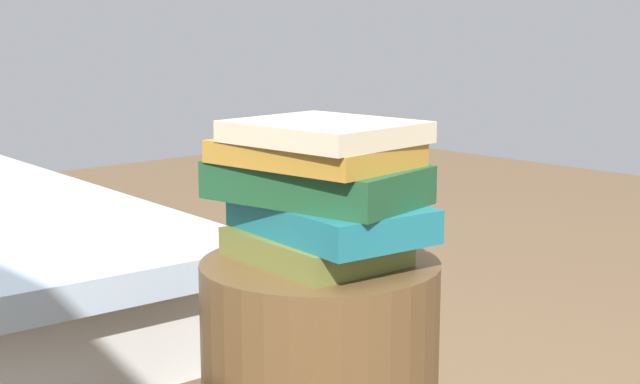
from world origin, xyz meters
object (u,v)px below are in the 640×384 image
(book_cream, at_px, (325,132))
(book_teal, at_px, (330,218))
(book_forest, at_px, (318,182))
(book_olive, at_px, (316,246))
(book_ochre, at_px, (314,153))

(book_cream, bearing_deg, book_teal, -96.47)
(book_forest, bearing_deg, book_olive, 21.30)
(book_olive, relative_size, book_forest, 0.78)
(book_forest, height_order, book_ochre, book_ochre)
(book_teal, xyz_separation_m, book_cream, (0.00, 0.01, 0.13))
(book_teal, distance_m, book_cream, 0.13)
(book_teal, xyz_separation_m, book_ochre, (0.02, 0.02, 0.09))
(book_cream, bearing_deg, book_forest, -15.23)
(book_forest, bearing_deg, book_cream, 158.68)
(book_olive, height_order, book_forest, book_forest)
(book_ochre, height_order, book_cream, book_cream)
(book_cream, bearing_deg, book_ochre, 21.31)
(book_teal, relative_size, book_cream, 1.19)
(book_forest, distance_m, book_cream, 0.08)
(book_ochre, relative_size, book_cream, 1.12)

